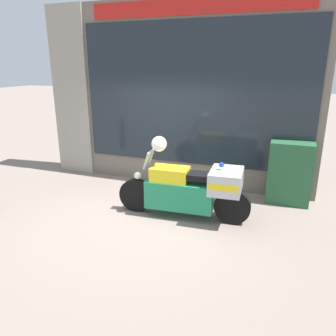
% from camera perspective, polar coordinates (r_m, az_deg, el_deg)
% --- Properties ---
extents(ground_plane, '(60.00, 60.00, 0.00)m').
position_cam_1_polar(ground_plane, '(6.27, -4.97, -7.98)').
color(ground_plane, gray).
extents(shop_building, '(6.28, 0.55, 4.03)m').
position_cam_1_polar(shop_building, '(7.69, -1.92, 12.56)').
color(shop_building, '#6B6056').
rests_on(shop_building, ground).
extents(window_display, '(4.85, 0.30, 2.00)m').
position_cam_1_polar(window_display, '(7.73, 4.15, 0.86)').
color(window_display, slate).
rests_on(window_display, ground).
extents(paramedic_motorcycle, '(2.46, 0.76, 1.22)m').
position_cam_1_polar(paramedic_motorcycle, '(5.90, 4.11, -3.64)').
color(paramedic_motorcycle, black).
rests_on(paramedic_motorcycle, ground).
extents(utility_cabinet, '(0.82, 0.43, 1.26)m').
position_cam_1_polar(utility_cabinet, '(6.94, 20.42, -0.89)').
color(utility_cabinet, '#235633').
rests_on(utility_cabinet, ground).
extents(white_helmet, '(0.28, 0.28, 0.28)m').
position_cam_1_polar(white_helmet, '(5.82, -1.56, 4.22)').
color(white_helmet, white).
rests_on(white_helmet, paramedic_motorcycle).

